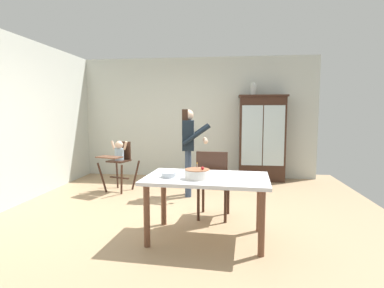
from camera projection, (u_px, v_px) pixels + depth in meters
ground_plane at (178, 212)px, 4.58m from camera, size 6.24×6.24×0.00m
wall_back at (197, 118)px, 7.04m from camera, size 5.32×0.06×2.70m
wall_left at (10, 121)px, 4.76m from camera, size 0.06×5.32×2.70m
china_cabinet at (262, 138)px, 6.65m from camera, size 1.02×0.48×1.84m
ceramic_vase at (253, 89)px, 6.57m from camera, size 0.13×0.13×0.27m
high_chair_with_toddler at (119, 157)px, 5.76m from camera, size 0.72×0.80×0.95m
adult_person at (189, 141)px, 5.41m from camera, size 0.54×0.53×1.53m
dining_table at (207, 185)px, 3.57m from camera, size 1.46×0.95×0.74m
birthday_cake at (197, 174)px, 3.45m from camera, size 0.28×0.28×0.19m
serving_bowl at (169, 175)px, 3.54m from camera, size 0.18×0.18×0.05m
dining_chair_far_side at (213, 180)px, 4.22m from camera, size 0.48×0.48×0.96m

